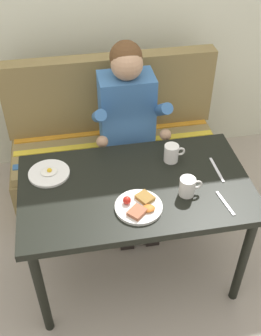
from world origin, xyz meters
TOP-DOWN VIEW (x-y plane):
  - ground_plane at (0.00, 0.00)m, footprint 8.00×8.00m
  - table at (0.00, 0.00)m, footprint 1.20×0.70m
  - couch at (0.00, 0.76)m, footprint 1.44×0.56m
  - person at (0.07, 0.59)m, footprint 0.45×0.61m
  - plate_breakfast at (-0.02, -0.16)m, footprint 0.23×0.23m
  - plate_eggs at (-0.44, 0.17)m, footprint 0.22×0.22m
  - coffee_mug at (0.24, -0.11)m, footprint 0.12×0.08m
  - coffee_mug_second at (0.23, 0.16)m, footprint 0.12×0.08m
  - fork at (0.41, -0.21)m, footprint 0.04×0.17m
  - knife at (0.45, 0.04)m, footprint 0.02×0.20m

SIDE VIEW (x-z plane):
  - ground_plane at x=0.00m, z-range 0.00..0.00m
  - couch at x=0.00m, z-range -0.17..0.83m
  - table at x=0.00m, z-range 0.28..1.01m
  - fork at x=0.41m, z-range 0.73..0.73m
  - knife at x=0.45m, z-range 0.73..0.73m
  - plate_eggs at x=-0.44m, z-range 0.72..0.76m
  - person at x=0.07m, z-range 0.13..1.35m
  - plate_breakfast at x=-0.02m, z-range 0.72..0.77m
  - coffee_mug at x=0.24m, z-range 0.73..0.83m
  - coffee_mug_second at x=0.23m, z-range 0.73..0.83m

